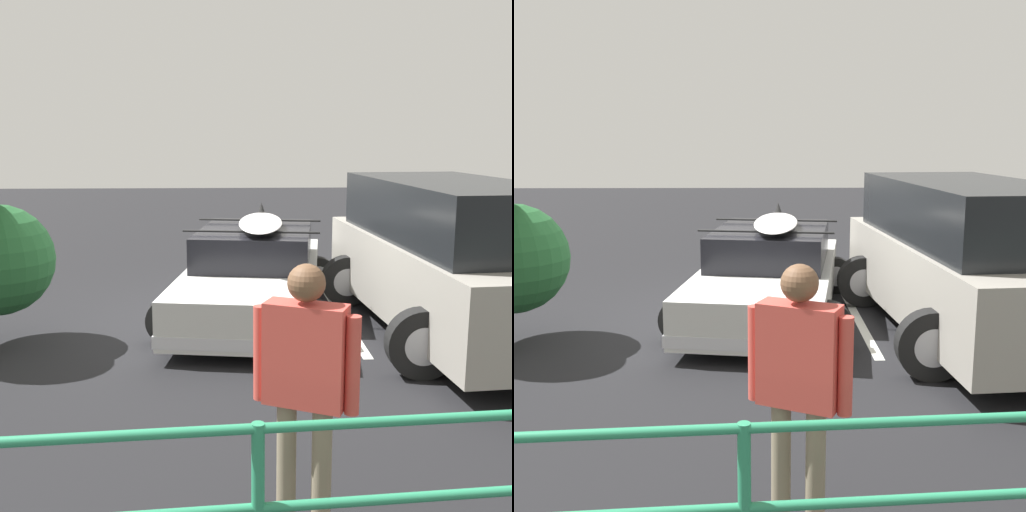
{
  "view_description": "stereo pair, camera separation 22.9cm",
  "coord_description": "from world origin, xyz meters",
  "views": [
    {
      "loc": [
        -0.21,
        8.32,
        2.5
      ],
      "look_at": [
        -0.57,
        0.2,
        0.95
      ],
      "focal_mm": 45.0,
      "sensor_mm": 36.0,
      "label": 1
    },
    {
      "loc": [
        -0.44,
        8.32,
        2.5
      ],
      "look_at": [
        -0.57,
        0.2,
        0.95
      ],
      "focal_mm": 45.0,
      "sensor_mm": 36.0,
      "label": 2
    }
  ],
  "objects": [
    {
      "name": "sedan_car",
      "position": [
        -0.58,
        -0.45,
        0.57
      ],
      "size": [
        2.72,
        4.63,
        1.48
      ],
      "color": "silver",
      "rests_on": "ground"
    },
    {
      "name": "person_bystander",
      "position": [
        -0.68,
        4.62,
        1.05
      ],
      "size": [
        0.62,
        0.39,
        1.74
      ],
      "color": "gray",
      "rests_on": "ground"
    },
    {
      "name": "suv_car",
      "position": [
        -3.0,
        0.52,
        0.99
      ],
      "size": [
        2.83,
        5.12,
        1.94
      ],
      "color": "#9E998E",
      "rests_on": "ground"
    },
    {
      "name": "ground_plane",
      "position": [
        0.0,
        0.0,
        -0.01
      ],
      "size": [
        44.0,
        44.0,
        0.02
      ],
      "primitive_type": "cube",
      "color": "black",
      "rests_on": "ground"
    },
    {
      "name": "railing_fence",
      "position": [
        -0.36,
        5.28,
        0.72
      ],
      "size": [
        9.11,
        0.74,
        1.05
      ],
      "color": "#2D9366",
      "rests_on": "ground"
    },
    {
      "name": "parking_stripe",
      "position": [
        -1.79,
        -0.4,
        0.0
      ],
      "size": [
        0.12,
        3.81,
        0.0
      ],
      "primitive_type": "cube",
      "rotation": [
        0.0,
        0.0,
        1.57
      ],
      "color": "silver",
      "rests_on": "ground"
    }
  ]
}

